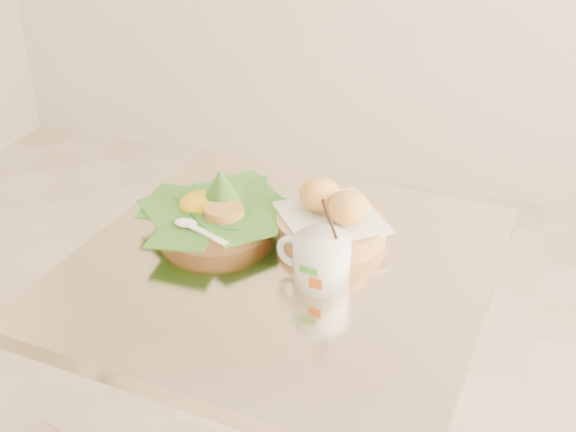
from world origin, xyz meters
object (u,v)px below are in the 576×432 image
(rice_basket, at_px, (215,209))
(cafe_table, at_px, (282,359))
(coffee_mug, at_px, (320,259))
(bread_basket, at_px, (332,219))

(rice_basket, bearing_deg, cafe_table, -24.41)
(cafe_table, xyz_separation_m, coffee_mug, (0.08, -0.03, 0.26))
(bread_basket, bearing_deg, coffee_mug, -81.42)
(rice_basket, relative_size, coffee_mug, 1.64)
(cafe_table, height_order, coffee_mug, coffee_mug)
(bread_basket, bearing_deg, cafe_table, -118.42)
(bread_basket, bearing_deg, rice_basket, -170.61)
(cafe_table, distance_m, rice_basket, 0.31)
(bread_basket, height_order, coffee_mug, coffee_mug)
(coffee_mug, bearing_deg, rice_basket, 155.95)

